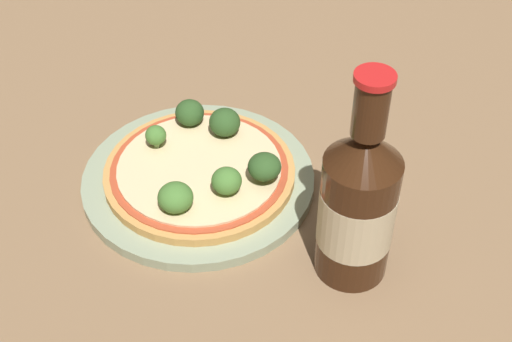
# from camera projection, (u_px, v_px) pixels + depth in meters

# --- Properties ---
(ground_plane) EXTENTS (3.00, 3.00, 0.00)m
(ground_plane) POSITION_uv_depth(u_px,v_px,m) (212.00, 171.00, 0.80)
(ground_plane) COLOR #846647
(plate) EXTENTS (0.25, 0.25, 0.01)m
(plate) POSITION_uv_depth(u_px,v_px,m) (199.00, 179.00, 0.78)
(plate) COLOR #93A384
(plate) RESTS_ON ground_plane
(pizza) EXTENTS (0.21, 0.21, 0.01)m
(pizza) POSITION_uv_depth(u_px,v_px,m) (200.00, 171.00, 0.77)
(pizza) COLOR tan
(pizza) RESTS_ON plate
(broccoli_floret_0) EXTENTS (0.03, 0.03, 0.03)m
(broccoli_floret_0) POSITION_uv_depth(u_px,v_px,m) (227.00, 181.00, 0.72)
(broccoli_floret_0) COLOR #7A9E5B
(broccoli_floret_0) RESTS_ON pizza
(broccoli_floret_1) EXTENTS (0.03, 0.03, 0.03)m
(broccoli_floret_1) POSITION_uv_depth(u_px,v_px,m) (264.00, 167.00, 0.73)
(broccoli_floret_1) COLOR #7A9E5B
(broccoli_floret_1) RESTS_ON pizza
(broccoli_floret_2) EXTENTS (0.03, 0.03, 0.03)m
(broccoli_floret_2) POSITION_uv_depth(u_px,v_px,m) (190.00, 113.00, 0.81)
(broccoli_floret_2) COLOR #7A9E5B
(broccoli_floret_2) RESTS_ON pizza
(broccoli_floret_3) EXTENTS (0.02, 0.02, 0.03)m
(broccoli_floret_3) POSITION_uv_depth(u_px,v_px,m) (156.00, 134.00, 0.78)
(broccoli_floret_3) COLOR #7A9E5B
(broccoli_floret_3) RESTS_ON pizza
(broccoli_floret_4) EXTENTS (0.04, 0.04, 0.03)m
(broccoli_floret_4) POSITION_uv_depth(u_px,v_px,m) (225.00, 122.00, 0.79)
(broccoli_floret_4) COLOR #7A9E5B
(broccoli_floret_4) RESTS_ON pizza
(broccoli_floret_5) EXTENTS (0.04, 0.04, 0.03)m
(broccoli_floret_5) POSITION_uv_depth(u_px,v_px,m) (175.00, 197.00, 0.71)
(broccoli_floret_5) COLOR #7A9E5B
(broccoli_floret_5) RESTS_ON pizza
(beer_bottle) EXTENTS (0.07, 0.07, 0.22)m
(beer_bottle) POSITION_uv_depth(u_px,v_px,m) (358.00, 204.00, 0.64)
(beer_bottle) COLOR #381E0F
(beer_bottle) RESTS_ON ground_plane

